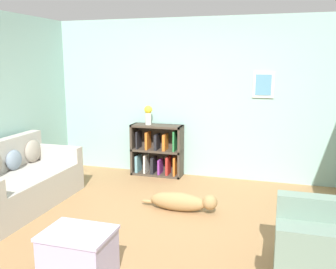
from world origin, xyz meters
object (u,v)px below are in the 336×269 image
(dog, at_px, (182,202))
(vase, at_px, (148,114))
(bookshelf, at_px, (157,151))
(couch, at_px, (15,183))
(coffee_table, at_px, (79,253))

(dog, bearing_deg, vase, 124.43)
(bookshelf, xyz_separation_m, dog, (0.81, -1.41, -0.28))
(couch, xyz_separation_m, vase, (1.21, 1.87, 0.72))
(vase, bearing_deg, bookshelf, 7.11)
(couch, height_order, bookshelf, bookshelf)
(dog, bearing_deg, bookshelf, 119.75)
(coffee_table, distance_m, dog, 1.80)
(couch, relative_size, vase, 5.72)
(coffee_table, height_order, vase, vase)
(coffee_table, height_order, dog, coffee_table)
(couch, height_order, vase, vase)
(couch, relative_size, bookshelf, 2.10)
(dog, relative_size, vase, 3.25)
(couch, relative_size, coffee_table, 2.98)
(bookshelf, bearing_deg, couch, -125.75)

